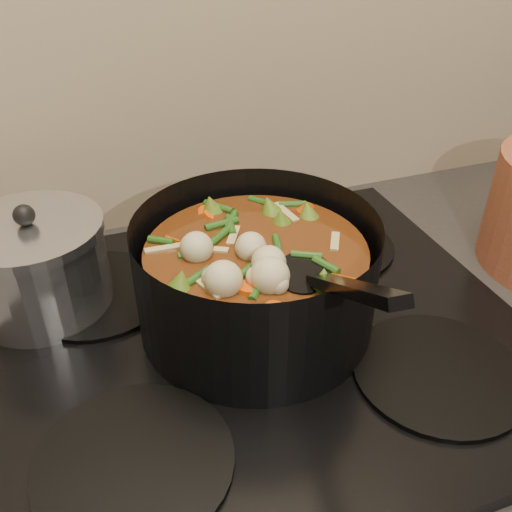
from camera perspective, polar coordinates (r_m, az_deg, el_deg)
name	(u,v)px	position (r m, az deg, el deg)	size (l,w,h in m)	color
stovetop	(254,337)	(0.67, -0.24, -8.09)	(0.62, 0.54, 0.03)	black
stockpot	(256,278)	(0.64, 0.04, -2.26)	(0.33, 0.40, 0.20)	black
saucepan	(37,265)	(0.71, -21.04, -0.89)	(0.17, 0.17, 0.14)	silver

